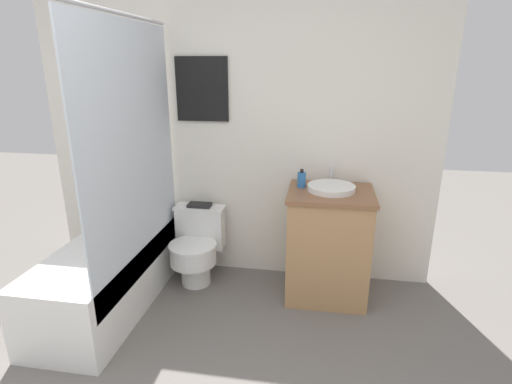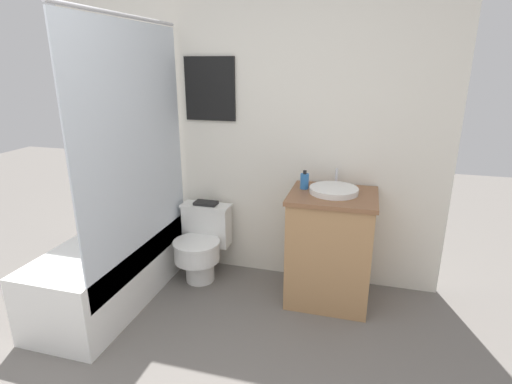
{
  "view_description": "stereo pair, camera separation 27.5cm",
  "coord_description": "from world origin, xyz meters",
  "px_view_note": "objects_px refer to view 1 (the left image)",
  "views": [
    {
      "loc": [
        0.68,
        -0.9,
        1.69
      ],
      "look_at": [
        0.25,
        1.69,
        0.85
      ],
      "focal_mm": 28.0,
      "sensor_mm": 36.0,
      "label": 1
    },
    {
      "loc": [
        0.95,
        -0.84,
        1.69
      ],
      "look_at": [
        0.25,
        1.69,
        0.85
      ],
      "focal_mm": 28.0,
      "sensor_mm": 36.0,
      "label": 2
    }
  ],
  "objects_px": {
    "toilet": "(197,246)",
    "soap_bottle": "(302,180)",
    "book_on_tank": "(200,205)",
    "sink": "(331,188)"
  },
  "relations": [
    {
      "from": "toilet",
      "to": "soap_bottle",
      "type": "distance_m",
      "value": 1.0
    },
    {
      "from": "soap_bottle",
      "to": "book_on_tank",
      "type": "xyz_separation_m",
      "value": [
        -0.81,
        0.09,
        -0.28
      ]
    },
    {
      "from": "sink",
      "to": "soap_bottle",
      "type": "relative_size",
      "value": 2.77
    },
    {
      "from": "soap_bottle",
      "to": "book_on_tank",
      "type": "distance_m",
      "value": 0.86
    },
    {
      "from": "toilet",
      "to": "book_on_tank",
      "type": "bearing_deg",
      "value": 90.0
    },
    {
      "from": "toilet",
      "to": "sink",
      "type": "distance_m",
      "value": 1.16
    },
    {
      "from": "toilet",
      "to": "book_on_tank",
      "type": "height_order",
      "value": "book_on_tank"
    },
    {
      "from": "toilet",
      "to": "book_on_tank",
      "type": "relative_size",
      "value": 3.21
    },
    {
      "from": "toilet",
      "to": "soap_bottle",
      "type": "height_order",
      "value": "soap_bottle"
    },
    {
      "from": "sink",
      "to": "soap_bottle",
      "type": "bearing_deg",
      "value": 167.63
    }
  ]
}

